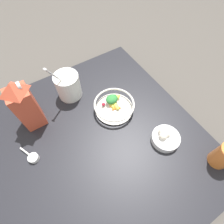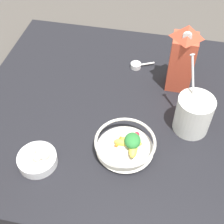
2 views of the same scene
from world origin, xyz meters
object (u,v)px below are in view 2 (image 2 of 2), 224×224
object	(u,v)px
milk_carton	(182,57)
garlic_bowl	(38,159)
yogurt_tub	(194,113)
fruit_bowl	(126,144)

from	to	relation	value
milk_carton	garlic_bowl	distance (m)	0.64
milk_carton	yogurt_tub	bearing A→B (deg)	-74.14
yogurt_tub	garlic_bowl	bearing A→B (deg)	-152.01
yogurt_tub	garlic_bowl	distance (m)	0.55
yogurt_tub	garlic_bowl	world-z (taller)	yogurt_tub
fruit_bowl	milk_carton	bearing A→B (deg)	68.01
milk_carton	yogurt_tub	size ratio (longest dim) A/B	1.05
fruit_bowl	yogurt_tub	xyz separation A→B (m)	(0.21, 0.15, 0.04)
yogurt_tub	garlic_bowl	xyz separation A→B (m)	(-0.48, -0.26, -0.06)
fruit_bowl	milk_carton	xyz separation A→B (m)	(0.15, 0.37, 0.11)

